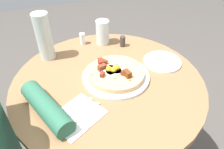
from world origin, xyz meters
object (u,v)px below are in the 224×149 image
object	(u,v)px
breakfast_pizza	(115,72)
salt_shaker	(82,39)
pizza_plate	(116,76)
fork	(80,118)
water_bottle	(44,37)
pepper_shaker	(123,41)
water_glass	(103,32)
knife	(73,112)
dining_table	(109,108)
bread_plate	(162,62)

from	to	relation	value
breakfast_pizza	salt_shaker	distance (m)	0.33
pizza_plate	fork	distance (m)	0.26
water_bottle	pepper_shaker	distance (m)	0.38
water_glass	salt_shaker	distance (m)	0.11
pepper_shaker	knife	bearing A→B (deg)	-43.31
dining_table	water_bottle	size ratio (longest dim) A/B	3.64
pizza_plate	knife	distance (m)	0.25
breakfast_pizza	knife	distance (m)	0.25
pizza_plate	dining_table	bearing A→B (deg)	-89.67
breakfast_pizza	pizza_plate	bearing A→B (deg)	55.30
bread_plate	fork	distance (m)	0.48
water_glass	pizza_plate	bearing A→B (deg)	-8.03
breakfast_pizza	salt_shaker	world-z (taller)	same
breakfast_pizza	bread_plate	distance (m)	0.25
pizza_plate	bread_plate	bearing A→B (deg)	95.62
dining_table	salt_shaker	xyz separation A→B (m)	(-0.32, -0.02, 0.21)
bread_plate	pepper_shaker	bearing A→B (deg)	-150.16
dining_table	breakfast_pizza	distance (m)	0.21
dining_table	salt_shaker	size ratio (longest dim) A/B	13.38
breakfast_pizza	salt_shaker	xyz separation A→B (m)	(-0.32, -0.06, 0.00)
dining_table	water_bottle	world-z (taller)	water_bottle
pizza_plate	knife	bearing A→B (deg)	-57.83
bread_plate	salt_shaker	bearing A→B (deg)	-134.49
dining_table	water_glass	bearing A→B (deg)	165.26
dining_table	breakfast_pizza	xyz separation A→B (m)	(-0.00, 0.03, 0.20)
fork	knife	xyz separation A→B (m)	(-0.03, -0.02, 0.00)
fork	knife	distance (m)	0.04
water_bottle	fork	bearing A→B (deg)	6.93
breakfast_pizza	water_glass	world-z (taller)	water_glass
fork	pepper_shaker	distance (m)	0.51
bread_plate	fork	xyz separation A→B (m)	(0.19, -0.44, 0.00)
fork	pepper_shaker	bearing A→B (deg)	22.31
breakfast_pizza	bread_plate	size ratio (longest dim) A/B	1.38
bread_plate	water_bottle	distance (m)	0.55
dining_table	salt_shaker	world-z (taller)	salt_shaker
pizza_plate	salt_shaker	distance (m)	0.33
dining_table	water_glass	size ratio (longest dim) A/B	6.39
pizza_plate	knife	world-z (taller)	pizza_plate
pizza_plate	pepper_shaker	world-z (taller)	pepper_shaker
bread_plate	breakfast_pizza	bearing A→B (deg)	-84.75
pizza_plate	water_glass	xyz separation A→B (m)	(-0.29, 0.04, 0.06)
dining_table	fork	world-z (taller)	fork
water_glass	pepper_shaker	distance (m)	0.11
water_bottle	pizza_plate	bearing A→B (deg)	43.92
water_bottle	dining_table	bearing A→B (deg)	39.49
pizza_plate	bread_plate	distance (m)	0.24
fork	pepper_shaker	size ratio (longest dim) A/B	3.29
fork	water_glass	bearing A→B (deg)	34.32
knife	water_glass	size ratio (longest dim) A/B	1.44
dining_table	fork	xyz separation A→B (m)	(0.17, -0.16, 0.19)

